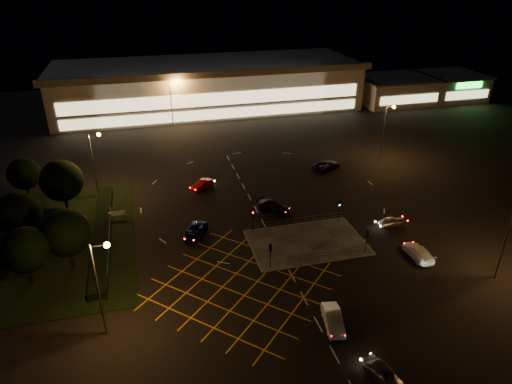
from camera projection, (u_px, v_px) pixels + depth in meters
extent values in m
plane|color=black|center=(287.00, 237.00, 58.81)|extent=(180.00, 180.00, 0.00)
cube|color=#4C4944|center=(307.00, 242.00, 57.51)|extent=(14.00, 9.00, 0.12)
cube|color=black|center=(62.00, 242.00, 57.66)|extent=(18.00, 30.00, 0.08)
cube|color=black|center=(102.00, 233.00, 58.59)|extent=(2.00, 26.00, 1.00)
cube|color=beige|center=(208.00, 86.00, 110.20)|extent=(70.00, 25.00, 10.00)
cube|color=slate|center=(207.00, 64.00, 107.86)|extent=(72.00, 26.50, 0.60)
cube|color=#FFEAA5|center=(217.00, 100.00, 99.34)|extent=(66.00, 0.20, 3.00)
cube|color=#FFEAA5|center=(218.00, 114.00, 100.78)|extent=(66.00, 0.20, 2.20)
cube|color=beige|center=(394.00, 91.00, 114.56)|extent=(18.00, 14.00, 6.00)
cube|color=slate|center=(396.00, 78.00, 113.15)|extent=(18.80, 14.80, 0.40)
cube|color=#FFEAA5|center=(409.00, 99.00, 108.64)|extent=(15.30, 0.20, 2.00)
cube|color=beige|center=(450.00, 87.00, 118.17)|extent=(14.00, 14.00, 6.00)
cube|color=slate|center=(452.00, 74.00, 116.76)|extent=(14.80, 14.80, 0.40)
cube|color=#FFEAA5|center=(467.00, 95.00, 112.25)|extent=(11.90, 0.20, 2.00)
cube|color=#19E533|center=(470.00, 85.00, 111.09)|extent=(7.00, 0.30, 1.40)
cylinder|color=slate|center=(98.00, 291.00, 41.23)|extent=(0.20, 0.20, 10.00)
cylinder|color=slate|center=(98.00, 246.00, 39.23)|extent=(1.40, 0.12, 0.12)
sphere|color=orange|center=(107.00, 245.00, 39.41)|extent=(0.56, 0.56, 0.56)
cylinder|color=slate|center=(506.00, 239.00, 48.98)|extent=(0.20, 0.20, 10.00)
cylinder|color=slate|center=(94.00, 166.00, 66.72)|extent=(0.20, 0.20, 10.00)
cylinder|color=slate|center=(93.00, 135.00, 64.73)|extent=(1.40, 0.12, 0.12)
sphere|color=orange|center=(99.00, 135.00, 64.91)|extent=(0.56, 0.56, 0.56)
cylinder|color=slate|center=(383.00, 134.00, 79.29)|extent=(0.20, 0.20, 10.00)
cylinder|color=slate|center=(390.00, 107.00, 77.30)|extent=(1.40, 0.12, 0.12)
sphere|color=orange|center=(394.00, 107.00, 77.48)|extent=(0.56, 0.56, 0.56)
cylinder|color=slate|center=(171.00, 105.00, 95.83)|extent=(0.20, 0.20, 10.00)
cylinder|color=slate|center=(173.00, 82.00, 93.84)|extent=(1.40, 0.12, 0.12)
sphere|color=orange|center=(176.00, 82.00, 94.02)|extent=(0.56, 0.56, 0.56)
cylinder|color=slate|center=(343.00, 90.00, 106.59)|extent=(0.20, 0.20, 10.00)
cylinder|color=slate|center=(348.00, 69.00, 104.60)|extent=(1.40, 0.12, 0.12)
sphere|color=orange|center=(350.00, 70.00, 104.78)|extent=(0.56, 0.56, 0.56)
cylinder|color=black|center=(270.00, 257.00, 52.00)|extent=(0.10, 0.10, 3.00)
cube|color=black|center=(270.00, 248.00, 51.46)|extent=(0.28, 0.18, 0.90)
sphere|color=#19FF33|center=(270.00, 247.00, 51.57)|extent=(0.16, 0.16, 0.16)
cylinder|color=black|center=(366.00, 242.00, 54.70)|extent=(0.10, 0.10, 3.00)
cube|color=black|center=(367.00, 234.00, 54.17)|extent=(0.28, 0.18, 0.90)
sphere|color=#19FF33|center=(367.00, 233.00, 54.28)|extent=(0.16, 0.16, 0.16)
cylinder|color=black|center=(253.00, 222.00, 58.91)|extent=(0.10, 0.10, 3.00)
cube|color=black|center=(253.00, 214.00, 58.38)|extent=(0.28, 0.18, 0.90)
sphere|color=#FF0C0C|center=(253.00, 215.00, 58.26)|extent=(0.16, 0.16, 0.16)
cylinder|color=black|center=(339.00, 211.00, 61.62)|extent=(0.10, 0.10, 3.00)
cube|color=black|center=(340.00, 203.00, 61.09)|extent=(0.28, 0.18, 0.90)
sphere|color=#19FF33|center=(340.00, 203.00, 60.97)|extent=(0.16, 0.16, 0.16)
cylinder|color=black|center=(31.00, 273.00, 49.75)|extent=(0.36, 0.36, 2.52)
sphere|color=black|center=(25.00, 250.00, 48.37)|extent=(5.04, 5.04, 5.04)
cylinder|color=black|center=(25.00, 237.00, 56.17)|extent=(0.36, 0.36, 2.70)
sphere|color=black|center=(19.00, 214.00, 54.69)|extent=(5.40, 5.40, 5.40)
cylinder|color=black|center=(66.00, 203.00, 63.96)|extent=(0.36, 0.36, 2.88)
sphere|color=black|center=(62.00, 181.00, 62.38)|extent=(5.76, 5.76, 5.76)
cylinder|color=black|center=(28.00, 191.00, 67.91)|extent=(0.36, 0.36, 2.34)
sphere|color=black|center=(24.00, 174.00, 66.63)|extent=(4.68, 4.68, 4.68)
cylinder|color=black|center=(72.00, 257.00, 52.34)|extent=(0.36, 0.36, 2.70)
sphere|color=black|center=(66.00, 233.00, 50.86)|extent=(5.40, 5.40, 5.40)
imported|color=#B3B5BA|center=(383.00, 373.00, 38.39)|extent=(2.67, 4.24, 1.34)
imported|color=white|center=(333.00, 319.00, 44.06)|extent=(2.39, 4.74, 1.49)
imported|color=#0B0B43|center=(195.00, 231.00, 58.75)|extent=(4.19, 5.27, 1.33)
imported|color=black|center=(274.00, 207.00, 64.53)|extent=(5.07, 4.99, 1.47)
imported|color=#B0B3B8|center=(391.00, 222.00, 61.03)|extent=(3.76, 1.71, 1.25)
imported|color=#9C0C0B|center=(202.00, 184.00, 71.24)|extent=(3.97, 3.45, 1.30)
imported|color=black|center=(326.00, 165.00, 77.79)|extent=(5.82, 4.46, 1.47)
imported|color=white|center=(418.00, 252.00, 54.43)|extent=(2.00, 4.89, 1.42)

